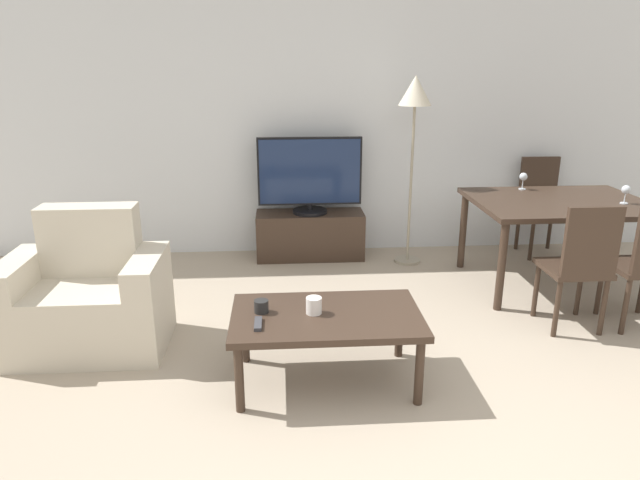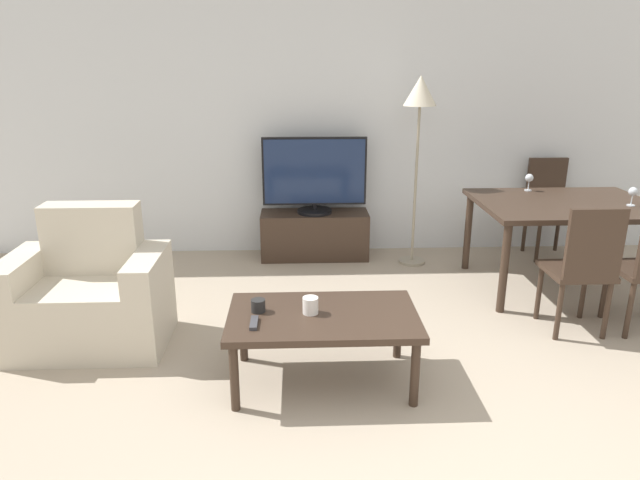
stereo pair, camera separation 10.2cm
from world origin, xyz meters
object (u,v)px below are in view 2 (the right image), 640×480
Objects in this scene: armchair at (90,297)px; tv_stand at (315,235)px; coffee_table at (323,321)px; cup_white_near at (310,305)px; floor_lamp at (420,106)px; remote_primary at (254,323)px; dining_chair_far at (548,203)px; dining_table at (565,211)px; wine_glass_center at (529,179)px; dining_chair_near at (583,265)px; wine_glass_left at (633,193)px; tv at (314,176)px; cup_colored_far at (258,306)px.

armchair is 0.98× the size of tv_stand.
coffee_table is 11.23× the size of cup_white_near.
floor_lamp is 2.40m from cup_white_near.
remote_primary is (1.11, -0.67, 0.12)m from armchair.
tv_stand is 2.22m from dining_chair_far.
remote_primary is (-2.37, -1.48, -0.21)m from dining_table.
dining_chair_far is 0.66m from wine_glass_center.
dining_table is 1.46m from floor_lamp.
dining_chair_near reaches higher than wine_glass_left.
dining_chair_near is 2.23m from remote_primary.
tv reaches higher than armchair.
dining_chair_far reaches higher than wine_glass_center.
armchair is at bearing 159.96° from coffee_table.
floor_lamp is at bearing 153.00° from wine_glass_left.
dining_chair_far reaches higher than cup_white_near.
wine_glass_left is (2.81, 1.34, 0.38)m from remote_primary.
armchair is 1.24m from cup_colored_far.
tv_stand is 0.73× the size of dining_table.
tv reaches higher than cup_white_near.
coffee_table is at bearing -20.04° from armchair.
floor_lamp is at bearing 119.82° from dining_chair_near.
floor_lamp reaches higher than wine_glass_left.
dining_chair_near is (3.24, -0.01, 0.18)m from armchair.
cup_white_near is (-0.09, -2.17, -0.31)m from tv.
cup_colored_far is (-2.12, -0.49, -0.04)m from dining_chair_near.
remote_primary is at bearing -30.87° from armchair.
coffee_table is at bearing -145.58° from dining_table.
dining_table is 9.10× the size of remote_primary.
coffee_table is 1.83m from dining_chair_near.
tv_stand is 2.17m from dining_table.
wine_glass_center is at bearing 40.36° from remote_primary.
wine_glass_left is (2.43, 1.22, 0.44)m from coffee_table.
coffee_table is 2.42m from floor_lamp.
remote_primary reaches higher than tv_stand.
wine_glass_left is (2.79, 1.17, 0.36)m from cup_colored_far.
tv reaches higher than wine_glass_center.
cup_white_near is at bearing -92.44° from tv.
dining_table is at bearing -106.07° from dining_chair_far.
armchair reaches higher than dining_table.
tv reaches higher than dining_chair_far.
dining_chair_near is 6.24× the size of wine_glass_left.
tv is 9.90× the size of cup_white_near.
armchair reaches higher than coffee_table.
cup_colored_far is at bearing -142.07° from wine_glass_center.
armchair is 6.51× the size of remote_primary.
remote_primary is 1.57× the size of cup_white_near.
tv is 2.59m from wine_glass_left.
tv reaches higher than coffee_table.
dining_table reaches higher than cup_white_near.
floor_lamp is 11.42× the size of wine_glass_center.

